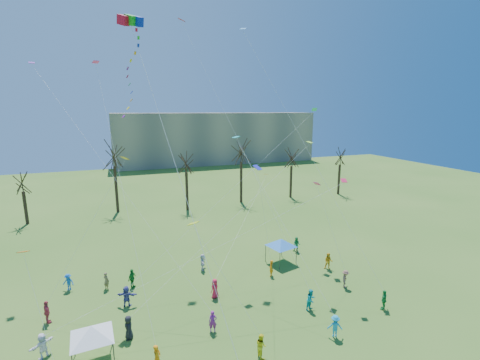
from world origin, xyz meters
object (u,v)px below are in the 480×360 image
object	(u,v)px
distant_building	(216,138)
canopy_tent_blue	(281,242)
canopy_tent_white	(91,332)
big_box_kite	(135,75)

from	to	relation	value
distant_building	canopy_tent_blue	distance (m)	71.03
canopy_tent_white	canopy_tent_blue	bearing A→B (deg)	26.03
distant_building	big_box_kite	distance (m)	77.90
canopy_tent_blue	canopy_tent_white	bearing A→B (deg)	-153.97
distant_building	canopy_tent_white	bearing A→B (deg)	-111.70
big_box_kite	canopy_tent_blue	distance (m)	21.52
big_box_kite	canopy_tent_blue	world-z (taller)	big_box_kite
big_box_kite	canopy_tent_blue	size ratio (longest dim) A/B	7.09
big_box_kite	canopy_tent_white	world-z (taller)	big_box_kite
canopy_tent_white	canopy_tent_blue	world-z (taller)	same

